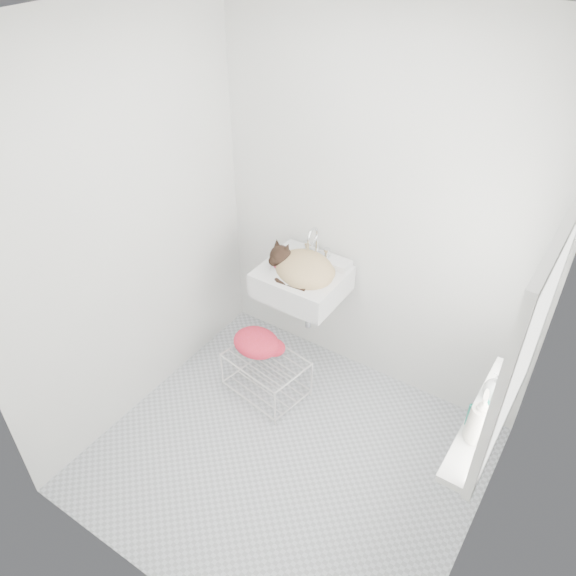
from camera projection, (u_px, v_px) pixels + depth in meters
The scene contains 16 objects.
floor at pixel (287, 459), 3.50m from camera, with size 2.20×2.00×0.02m, color silver.
ceiling at pixel (286, 23), 2.01m from camera, with size 2.20×2.00×0.02m, color white.
back_wall at pixel (377, 216), 3.42m from camera, with size 2.20×0.02×2.50m, color white.
right_wall at pixel (514, 392), 2.27m from camera, with size 0.02×2.00×2.50m, color white.
left_wall at pixel (127, 235), 3.24m from camera, with size 0.02×2.00×2.50m, color white.
window_glass at pixel (530, 344), 2.35m from camera, with size 0.01×0.80×1.00m, color white.
window_frame at pixel (526, 343), 2.35m from camera, with size 0.04×0.90×1.10m, color white.
windowsill at pixel (486, 419), 2.69m from camera, with size 0.16×0.88×0.04m, color white.
sink at pixel (302, 271), 3.65m from camera, with size 0.54×0.47×0.22m, color white.
faucet at pixel (317, 240), 3.69m from camera, with size 0.20×0.14×0.20m, color silver, non-canonical shape.
cat at pixel (302, 268), 3.61m from camera, with size 0.46×0.40×0.26m.
wire_rack at pixel (266, 375), 3.87m from camera, with size 0.51×0.36×0.31m, color silver.
towel at pixel (257, 347), 3.82m from camera, with size 0.34×0.24×0.14m, color red.
bottle_a at pixel (473, 439), 2.57m from camera, with size 0.09×0.09×0.24m, color silver.
bottle_b at pixel (477, 430), 2.61m from camera, with size 0.09×0.10×0.21m, color #16725F.
bottle_c at pixel (493, 398), 2.77m from camera, with size 0.12×0.12×0.16m, color silver.
Camera 1 is at (1.21, -1.81, 2.94)m, focal length 35.19 mm.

